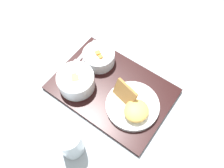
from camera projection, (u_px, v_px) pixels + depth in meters
The scene contains 8 objects.
ground_plane at pixel (112, 90), 0.83m from camera, with size 4.00×4.00×0.00m, color #99A3AD.
serving_tray at pixel (112, 89), 0.82m from camera, with size 0.43×0.32×0.02m.
bowl_salad at pixel (99, 57), 0.85m from camera, with size 0.12×0.12×0.06m.
bowl_soup at pixel (76, 80), 0.79m from camera, with size 0.13×0.13×0.06m.
plate_main at pixel (133, 106), 0.76m from camera, with size 0.18×0.18×0.08m.
knife at pixel (76, 62), 0.86m from camera, with size 0.04×0.18×0.01m.
spoon at pixel (82, 66), 0.86m from camera, with size 0.03×0.15×0.01m.
glass_water at pixel (71, 144), 0.68m from camera, with size 0.07×0.07×0.12m.
Camera 1 is at (0.26, -0.29, 0.73)m, focal length 38.00 mm.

